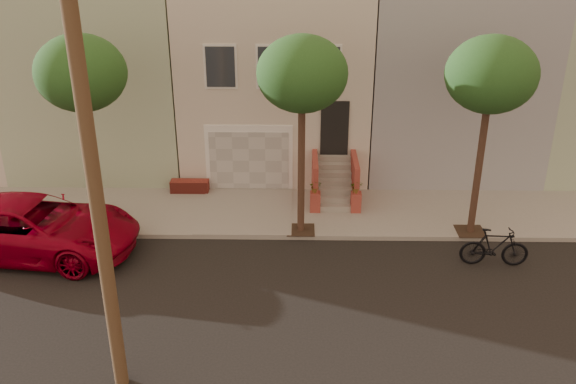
{
  "coord_description": "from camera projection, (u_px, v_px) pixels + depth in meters",
  "views": [
    {
      "loc": [
        0.89,
        -13.98,
        9.55
      ],
      "look_at": [
        0.6,
        3.0,
        1.91
      ],
      "focal_mm": 38.61,
      "sensor_mm": 36.0,
      "label": 1
    }
  ],
  "objects": [
    {
      "name": "pickup_truck",
      "position": [
        33.0,
        227.0,
        18.76
      ],
      "size": [
        6.61,
        3.59,
        1.76
      ],
      "primitive_type": "imported",
      "rotation": [
        0.0,
        0.0,
        1.46
      ],
      "color": "maroon",
      "rests_on": "ground"
    },
    {
      "name": "tree_mid",
      "position": [
        302.0,
        75.0,
        18.06
      ],
      "size": [
        2.7,
        2.57,
        6.3
      ],
      "color": "#2D2116",
      "rests_on": "sidewalk"
    },
    {
      "name": "sidewalk",
      "position": [
        272.0,
        212.0,
        21.52
      ],
      "size": [
        40.0,
        3.7,
        0.15
      ],
      "primitive_type": "cube",
      "color": "gray",
      "rests_on": "ground"
    },
    {
      "name": "tree_right",
      "position": [
        491.0,
        76.0,
        17.97
      ],
      "size": [
        2.7,
        2.57,
        6.3
      ],
      "color": "#2D2116",
      "rests_on": "sidewalk"
    },
    {
      "name": "house_row",
      "position": [
        277.0,
        72.0,
        25.38
      ],
      "size": [
        33.1,
        11.7,
        7.0
      ],
      "color": "#BAB19F",
      "rests_on": "sidewalk"
    },
    {
      "name": "tree_left",
      "position": [
        81.0,
        74.0,
        18.16
      ],
      "size": [
        2.7,
        2.57,
        6.3
      ],
      "color": "#2D2116",
      "rests_on": "sidewalk"
    },
    {
      "name": "ground",
      "position": [
        264.0,
        302.0,
        16.67
      ],
      "size": [
        90.0,
        90.0,
        0.0
      ],
      "primitive_type": "plane",
      "color": "black",
      "rests_on": "ground"
    },
    {
      "name": "motorcycle",
      "position": [
        495.0,
        247.0,
        18.2
      ],
      "size": [
        2.03,
        0.67,
        1.2
      ],
      "primitive_type": "imported",
      "rotation": [
        0.0,
        0.0,
        1.52
      ],
      "color": "black",
      "rests_on": "ground"
    }
  ]
}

